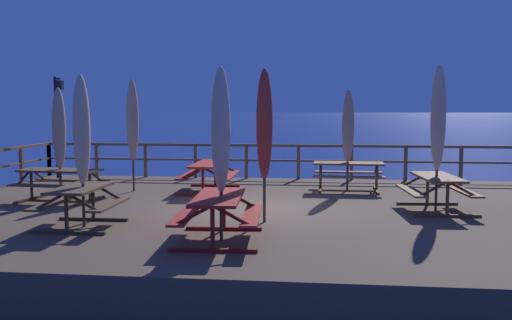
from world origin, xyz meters
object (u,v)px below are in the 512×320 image
picnic_table_mid_left (80,198)px  picnic_table_mid_centre (209,170)px  patio_umbrella_tall_mid_left (348,126)px  patio_umbrella_tall_mid_right (221,131)px  patio_umbrella_short_mid (82,131)px  lamp_post_hooked (57,111)px  patio_umbrella_short_back (59,129)px  patio_umbrella_short_front (132,120)px  picnic_table_front_right (219,208)px  picnic_table_front_left (437,185)px  picnic_table_back_right (349,170)px  picnic_table_back_left (60,178)px  patio_umbrella_tall_back_right (438,118)px  patio_umbrella_tall_back_left (264,125)px

picnic_table_mid_left → picnic_table_mid_centre: same height
patio_umbrella_tall_mid_left → patio_umbrella_tall_mid_right: (-2.36, -6.25, 0.13)m
patio_umbrella_short_mid → lamp_post_hooked: 7.99m
patio_umbrella_short_back → picnic_table_mid_centre: bearing=31.2°
patio_umbrella_tall_mid_right → patio_umbrella_short_front: 6.36m
picnic_table_front_right → picnic_table_front_left: bearing=38.2°
patio_umbrella_tall_mid_left → picnic_table_mid_centre: bearing=-170.9°
patio_umbrella_tall_mid_right → picnic_table_back_right: bearing=69.0°
picnic_table_back_left → patio_umbrella_short_mid: size_ratio=0.71×
picnic_table_mid_left → patio_umbrella_short_back: (-1.75, 2.90, 1.18)m
picnic_table_back_left → picnic_table_front_right: same height
picnic_table_back_left → lamp_post_hooked: bearing=115.7°
picnic_table_front_left → picnic_table_mid_left: same height
picnic_table_mid_left → patio_umbrella_short_front: size_ratio=0.54×
patio_umbrella_tall_back_right → patio_umbrella_short_mid: size_ratio=1.11×
picnic_table_back_left → patio_umbrella_short_back: patio_umbrella_short_back is taller
patio_umbrella_short_back → lamp_post_hooked: (-2.01, 4.16, 0.39)m
patio_umbrella_short_front → lamp_post_hooked: lamp_post_hooked is taller
picnic_table_front_left → patio_umbrella_short_mid: bearing=-160.2°
picnic_table_mid_left → patio_umbrella_short_mid: size_ratio=0.57×
picnic_table_front_left → patio_umbrella_short_back: size_ratio=0.73×
picnic_table_front_left → patio_umbrella_short_mid: size_ratio=0.70×
patio_umbrella_tall_back_right → patio_umbrella_tall_back_left: (-3.57, -1.61, -0.10)m
picnic_table_front_right → lamp_post_hooked: lamp_post_hooked is taller
picnic_table_back_right → patio_umbrella_tall_back_left: 5.05m
picnic_table_back_left → patio_umbrella_short_mid: 3.56m
picnic_table_back_left → patio_umbrella_tall_mid_right: bearing=-38.6°
picnic_table_back_left → picnic_table_mid_left: (1.74, -2.85, -0.01)m
patio_umbrella_tall_mid_right → patio_umbrella_short_front: patio_umbrella_short_front is taller
picnic_table_back_right → lamp_post_hooked: lamp_post_hooked is taller
picnic_table_back_left → patio_umbrella_tall_back_left: patio_umbrella_tall_back_left is taller
picnic_table_front_right → patio_umbrella_tall_mid_left: bearing=68.9°
picnic_table_back_right → picnic_table_mid_left: bearing=-134.0°
picnic_table_mid_centre → patio_umbrella_short_back: 3.97m
picnic_table_back_left → picnic_table_mid_left: same height
patio_umbrella_short_front → patio_umbrella_tall_back_right: bearing=-15.9°
picnic_table_back_left → patio_umbrella_short_back: (-0.01, 0.05, 1.17)m
picnic_table_back_right → patio_umbrella_tall_mid_right: (-2.38, -6.19, 1.30)m
patio_umbrella_short_mid → lamp_post_hooked: size_ratio=0.89×
patio_umbrella_tall_mid_left → patio_umbrella_tall_back_right: (1.78, -2.97, 0.28)m
picnic_table_back_right → patio_umbrella_tall_back_right: patio_umbrella_tall_back_right is taller
picnic_table_front_left → patio_umbrella_short_back: (-8.73, 0.36, 1.17)m
patio_umbrella_tall_mid_right → patio_umbrella_short_front: size_ratio=0.98×
patio_umbrella_short_back → patio_umbrella_short_front: size_ratio=0.91×
picnic_table_back_right → patio_umbrella_tall_mid_left: 1.18m
lamp_post_hooked → patio_umbrella_short_front: bearing=-36.9°
patio_umbrella_tall_back_left → picnic_table_back_left: bearing=158.9°
patio_umbrella_tall_back_left → lamp_post_hooked: (-7.14, 6.18, 0.21)m
picnic_table_mid_left → patio_umbrella_tall_back_right: patio_umbrella_tall_back_right is taller
patio_umbrella_tall_back_right → patio_umbrella_tall_mid_right: size_ratio=1.08×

